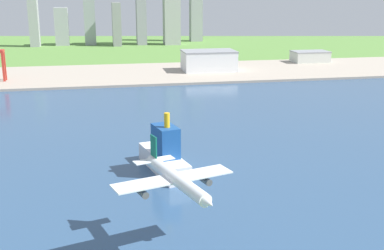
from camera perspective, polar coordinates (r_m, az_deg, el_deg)
The scene contains 8 objects.
ground_plane at distance 364.26m, azimuth -3.06°, elevation 0.93°, with size 2400.00×2400.00×0.00m, color #57863B.
water_bay at distance 307.11m, azimuth -1.50°, elevation -1.78°, with size 840.00×360.00×0.15m, color #2D4C70.
industrial_pier at distance 549.01m, azimuth -5.83°, elevation 5.90°, with size 840.00×140.00×2.50m, color #A69A8A.
airplane_landing at distance 170.64m, azimuth -1.79°, elevation -6.30°, with size 44.14×47.25×14.81m.
ferry_boat at distance 252.91m, azimuth -3.21°, elevation -3.46°, with size 21.68×47.81×31.98m.
warehouse_main at distance 559.92m, azimuth 1.94°, elevation 7.44°, with size 59.06×38.48×22.40m.
warehouse_annex at distance 644.07m, azimuth 13.43°, elevation 7.69°, with size 44.69×27.93×13.80m.
distant_skyline at distance 861.55m, azimuth -6.44°, elevation 13.15°, with size 294.94×75.51×146.40m.
Camera 1 is at (-47.77, -49.62, 90.37)m, focal length 46.31 mm.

